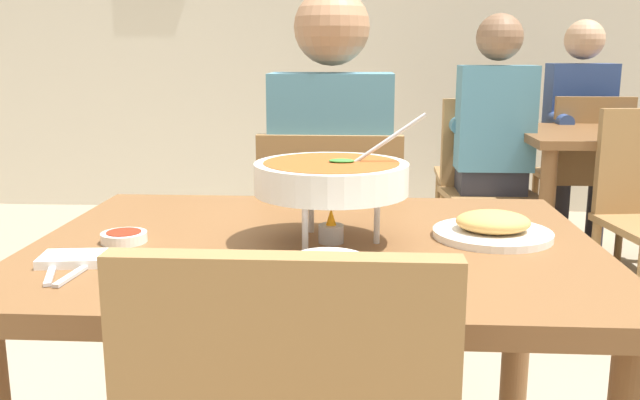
{
  "coord_description": "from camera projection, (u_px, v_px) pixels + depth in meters",
  "views": [
    {
      "loc": [
        0.09,
        -1.32,
        1.13
      ],
      "look_at": [
        0.0,
        0.15,
        0.81
      ],
      "focal_mm": 38.43,
      "sensor_mm": 36.0,
      "label": 1
    }
  ],
  "objects": [
    {
      "name": "dining_table_main",
      "position": [
        316.0,
        298.0,
        1.4
      ],
      "size": [
        1.12,
        0.85,
        0.76
      ],
      "color": "brown",
      "rests_on": "ground_plane"
    },
    {
      "name": "chair_diner_main",
      "position": [
        331.0,
        256.0,
        2.12
      ],
      "size": [
        0.44,
        0.44,
        0.9
      ],
      "color": "olive",
      "rests_on": "ground_plane"
    },
    {
      "name": "diner_main",
      "position": [
        332.0,
        180.0,
        2.1
      ],
      "size": [
        0.4,
        0.45,
        1.31
      ],
      "color": "#2D2D38",
      "rests_on": "ground_plane"
    },
    {
      "name": "curry_bowl",
      "position": [
        331.0,
        178.0,
        1.33
      ],
      "size": [
        0.33,
        0.3,
        0.26
      ],
      "color": "silver",
      "rests_on": "dining_table_main"
    },
    {
      "name": "rice_plate",
      "position": [
        329.0,
        272.0,
        1.11
      ],
      "size": [
        0.24,
        0.24,
        0.06
      ],
      "color": "white",
      "rests_on": "dining_table_main"
    },
    {
      "name": "appetizer_plate",
      "position": [
        493.0,
        228.0,
        1.39
      ],
      "size": [
        0.24,
        0.24,
        0.06
      ],
      "color": "white",
      "rests_on": "dining_table_main"
    },
    {
      "name": "sauce_dish",
      "position": [
        124.0,
        237.0,
        1.35
      ],
      "size": [
        0.09,
        0.09,
        0.02
      ],
      "color": "white",
      "rests_on": "dining_table_main"
    },
    {
      "name": "napkin_folded",
      "position": [
        75.0,
        259.0,
        1.22
      ],
      "size": [
        0.13,
        0.1,
        0.02
      ],
      "primitive_type": "cube",
      "rotation": [
        0.0,
        0.0,
        0.13
      ],
      "color": "white",
      "rests_on": "dining_table_main"
    },
    {
      "name": "fork_utensil",
      "position": [
        52.0,
        269.0,
        1.17
      ],
      "size": [
        0.07,
        0.16,
        0.01
      ],
      "primitive_type": "cube",
      "rotation": [
        0.0,
        0.0,
        0.33
      ],
      "color": "silver",
      "rests_on": "dining_table_main"
    },
    {
      "name": "spoon_utensil",
      "position": [
        81.0,
        270.0,
        1.17
      ],
      "size": [
        0.03,
        0.17,
        0.01
      ],
      "primitive_type": "cube",
      "rotation": [
        0.0,
        0.0,
        -0.08
      ],
      "color": "silver",
      "rests_on": "dining_table_main"
    },
    {
      "name": "dining_table_far",
      "position": [
        623.0,
        160.0,
        3.3
      ],
      "size": [
        1.0,
        0.8,
        0.76
      ],
      "color": "brown",
      "rests_on": "ground_plane"
    },
    {
      "name": "chair_bg_left",
      "position": [
        584.0,
        166.0,
        3.81
      ],
      "size": [
        0.44,
        0.44,
        0.9
      ],
      "color": "olive",
      "rests_on": "ground_plane"
    },
    {
      "name": "chair_bg_middle",
      "position": [
        486.0,
        178.0,
        3.45
      ],
      "size": [
        0.49,
        0.49,
        0.9
      ],
      "color": "olive",
      "rests_on": "ground_plane"
    },
    {
      "name": "chair_bg_corner",
      "position": [
        492.0,
        163.0,
        3.93
      ],
      "size": [
        0.46,
        0.46,
        0.9
      ],
      "color": "olive",
      "rests_on": "ground_plane"
    },
    {
      "name": "patron_bg_left",
      "position": [
        580.0,
        122.0,
        3.86
      ],
      "size": [
        0.4,
        0.45,
        1.31
      ],
      "color": "#2D2D38",
      "rests_on": "ground_plane"
    },
    {
      "name": "patron_bg_middle",
      "position": [
        493.0,
        133.0,
        3.35
      ],
      "size": [
        0.4,
        0.45,
        1.31
      ],
      "color": "#2D2D38",
      "rests_on": "ground_plane"
    }
  ]
}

